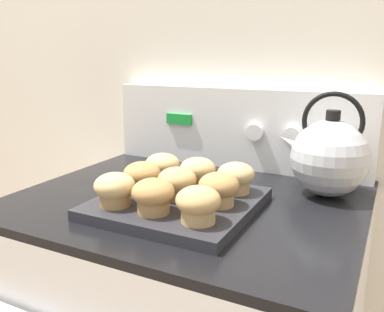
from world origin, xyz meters
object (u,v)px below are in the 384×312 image
muffin_r0_c2 (198,204)px  muffin_r2_c1 (198,171)px  muffin_r1_c1 (177,183)px  tea_kettle (329,157)px  muffin_r1_c2 (219,188)px  muffin_r2_c0 (162,167)px  muffin_r1_c0 (142,176)px  muffin_r0_c0 (115,189)px  muffin_pan (178,203)px  muffin_r0_c1 (153,195)px  muffin_r2_c2 (236,177)px

muffin_r0_c2 → muffin_r2_c1: (-0.09, 0.18, 0.00)m
muffin_r1_c1 → muffin_r2_c1: bearing=89.0°
muffin_r0_c2 → tea_kettle: size_ratio=0.34×
muffin_r0_c2 → muffin_r1_c2: same height
muffin_r1_c1 → muffin_r2_c0: 0.12m
muffin_r0_c2 → muffin_r1_c1: bearing=135.7°
muffin_r1_c0 → muffin_r1_c1: (0.09, -0.00, 0.00)m
muffin_r1_c1 → muffin_r2_c1: same height
muffin_r1_c0 → muffin_r2_c0: size_ratio=1.00×
muffin_r1_c2 → tea_kettle: 0.28m
muffin_r0_c2 → muffin_r1_c1: same height
muffin_r2_c0 → tea_kettle: tea_kettle is taller
muffin_r0_c0 → muffin_r0_c2: bearing=-0.2°
muffin_pan → muffin_r0_c1: muffin_r0_c1 is taller
muffin_r0_c0 → muffin_r2_c2: size_ratio=1.00×
muffin_r0_c2 → muffin_r2_c1: 0.20m
muffin_r1_c0 → muffin_r2_c0: 0.08m
muffin_r2_c0 → muffin_r1_c1: bearing=-45.6°
muffin_r1_c0 → muffin_r2_c2: 0.20m
muffin_pan → muffin_r1_c1: muffin_r1_c1 is taller
muffin_r2_c1 → muffin_r0_c1: bearing=-91.2°
muffin_r2_c0 → muffin_r2_c2: (0.18, -0.00, 0.00)m
muffin_r0_c2 → muffin_r0_c1: bearing=178.7°
muffin_r0_c0 → muffin_r2_c0: same height
muffin_r0_c2 → muffin_r2_c1: bearing=116.4°
muffin_r1_c0 → muffin_r1_c2: same height
muffin_r0_c1 → muffin_r1_c1: (0.00, 0.09, 0.00)m
muffin_r0_c0 → muffin_r0_c1: 0.09m
muffin_r0_c2 → muffin_pan: bearing=134.9°
muffin_pan → muffin_r0_c2: size_ratio=3.85×
muffin_r1_c1 → tea_kettle: 0.34m
muffin_r0_c1 → muffin_pan: bearing=88.3°
muffin_r1_c2 → muffin_r2_c2: 0.09m
muffin_r0_c1 → muffin_r2_c0: bearing=116.0°
muffin_pan → muffin_r2_c2: 0.13m
muffin_r0_c1 → muffin_r1_c0: bearing=133.2°
muffin_r0_c0 → muffin_r1_c2: (0.18, 0.09, 0.00)m
muffin_pan → muffin_r2_c2: (0.09, 0.09, 0.04)m
muffin_r2_c2 → muffin_r0_c0: bearing=-135.3°
muffin_pan → muffin_r1_c2: 0.10m
muffin_r0_c0 → muffin_r2_c1: bearing=63.3°
muffin_r0_c1 → muffin_r2_c2: 0.20m
muffin_r0_c2 → tea_kettle: tea_kettle is taller
muffin_r2_c1 → muffin_pan: bearing=-90.7°
muffin_pan → muffin_r2_c0: size_ratio=3.85×
muffin_r2_c1 → tea_kettle: tea_kettle is taller
muffin_r1_c1 → tea_kettle: size_ratio=0.34×
muffin_r0_c2 → muffin_r1_c1: 0.13m
muffin_r0_c2 → tea_kettle: 0.35m
muffin_r0_c0 → muffin_r0_c2: 0.18m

